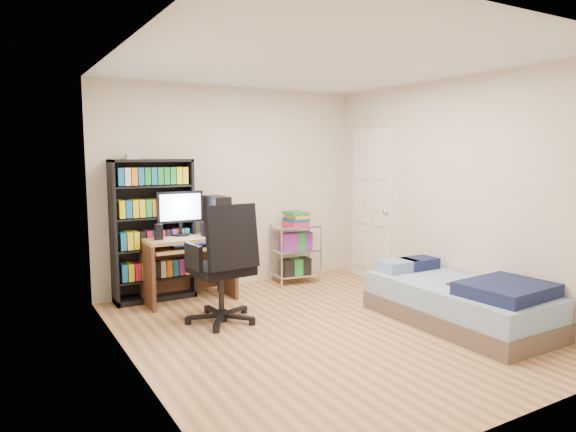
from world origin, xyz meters
TOP-DOWN VIEW (x-y plane):
  - room at (0.00, 0.00)m, footprint 3.58×4.08m
  - media_shelf at (-1.08, 1.84)m, footprint 0.91×0.30m
  - computer_desk at (-0.65, 1.65)m, footprint 1.00×0.58m
  - office_chair at (-0.72, 0.68)m, footprint 0.76×0.76m
  - wire_cart at (0.75, 1.71)m, footprint 0.63×0.49m
  - bed at (1.28, -0.55)m, footprint 0.91×1.83m
  - door at (1.72, 1.35)m, footprint 0.12×0.80m

SIDE VIEW (x-z plane):
  - bed at x=1.28m, z-range -0.03..0.49m
  - office_chair at x=-0.72m, z-range -0.22..0.99m
  - wire_cart at x=0.75m, z-range 0.14..1.07m
  - computer_desk at x=-0.65m, z-range 0.05..1.30m
  - media_shelf at x=-1.08m, z-range -0.01..1.67m
  - door at x=1.72m, z-range 0.00..2.00m
  - room at x=0.00m, z-range -0.04..2.54m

